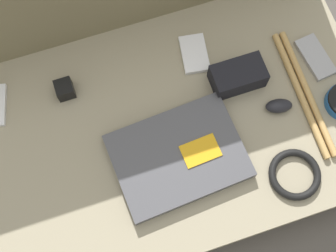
{
  "coord_description": "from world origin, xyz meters",
  "views": [
    {
      "loc": [
        -0.11,
        -0.34,
        1.22
      ],
      "look_at": [
        0.0,
        0.0,
        0.12
      ],
      "focal_mm": 50.0,
      "sensor_mm": 36.0,
      "label": 1
    }
  ],
  "objects_px": {
    "phone_silver": "(194,54)",
    "laptop": "(178,156)",
    "phone_black": "(315,57)",
    "charger_brick": "(65,89)",
    "camera_pouch": "(238,76)",
    "computer_mouse": "(279,106)"
  },
  "relations": [
    {
      "from": "phone_silver",
      "to": "laptop",
      "type": "bearing_deg",
      "value": -108.97
    },
    {
      "from": "phone_black",
      "to": "charger_brick",
      "type": "relative_size",
      "value": 2.87
    },
    {
      "from": "phone_silver",
      "to": "charger_brick",
      "type": "xyz_separation_m",
      "value": [
        -0.35,
        0.0,
        0.01
      ]
    },
    {
      "from": "laptop",
      "to": "camera_pouch",
      "type": "distance_m",
      "value": 0.26
    },
    {
      "from": "camera_pouch",
      "to": "charger_brick",
      "type": "xyz_separation_m",
      "value": [
        -0.43,
        0.11,
        -0.01
      ]
    },
    {
      "from": "phone_silver",
      "to": "charger_brick",
      "type": "distance_m",
      "value": 0.35
    },
    {
      "from": "phone_silver",
      "to": "camera_pouch",
      "type": "xyz_separation_m",
      "value": [
        0.08,
        -0.11,
        0.02
      ]
    },
    {
      "from": "camera_pouch",
      "to": "charger_brick",
      "type": "height_order",
      "value": "camera_pouch"
    },
    {
      "from": "camera_pouch",
      "to": "laptop",
      "type": "bearing_deg",
      "value": -145.11
    },
    {
      "from": "camera_pouch",
      "to": "computer_mouse",
      "type": "bearing_deg",
      "value": -54.47
    },
    {
      "from": "camera_pouch",
      "to": "phone_silver",
      "type": "bearing_deg",
      "value": 126.79
    },
    {
      "from": "phone_silver",
      "to": "phone_black",
      "type": "distance_m",
      "value": 0.32
    },
    {
      "from": "phone_black",
      "to": "charger_brick",
      "type": "xyz_separation_m",
      "value": [
        -0.65,
        0.11,
        0.01
      ]
    },
    {
      "from": "computer_mouse",
      "to": "camera_pouch",
      "type": "xyz_separation_m",
      "value": [
        -0.07,
        0.1,
        0.02
      ]
    },
    {
      "from": "laptop",
      "to": "phone_black",
      "type": "bearing_deg",
      "value": 14.5
    },
    {
      "from": "laptop",
      "to": "computer_mouse",
      "type": "height_order",
      "value": "same"
    },
    {
      "from": "camera_pouch",
      "to": "charger_brick",
      "type": "distance_m",
      "value": 0.44
    },
    {
      "from": "phone_black",
      "to": "charger_brick",
      "type": "bearing_deg",
      "value": 163.18
    },
    {
      "from": "laptop",
      "to": "charger_brick",
      "type": "height_order",
      "value": "charger_brick"
    },
    {
      "from": "phone_silver",
      "to": "phone_black",
      "type": "bearing_deg",
      "value": -11.56
    },
    {
      "from": "phone_black",
      "to": "phone_silver",
      "type": "bearing_deg",
      "value": 152.92
    },
    {
      "from": "computer_mouse",
      "to": "phone_black",
      "type": "distance_m",
      "value": 0.18
    }
  ]
}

